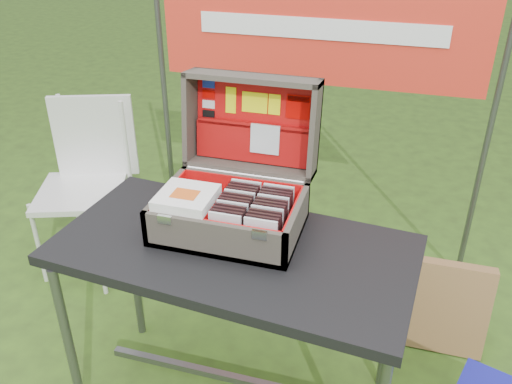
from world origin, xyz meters
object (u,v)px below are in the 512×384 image
(chair, at_px, (81,194))
(suitcase, at_px, (234,163))
(cardboard_box, at_px, (440,306))
(table, at_px, (235,329))

(chair, bearing_deg, suitcase, -45.60)
(chair, distance_m, cardboard_box, 1.88)
(cardboard_box, bearing_deg, suitcase, -152.91)
(table, height_order, suitcase, suitcase)
(table, xyz_separation_m, suitcase, (-0.04, 0.15, 0.64))
(suitcase, height_order, cardboard_box, suitcase)
(cardboard_box, bearing_deg, chair, 178.00)
(suitcase, distance_m, cardboard_box, 1.24)
(suitcase, relative_size, cardboard_box, 1.19)
(table, bearing_deg, suitcase, 111.19)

